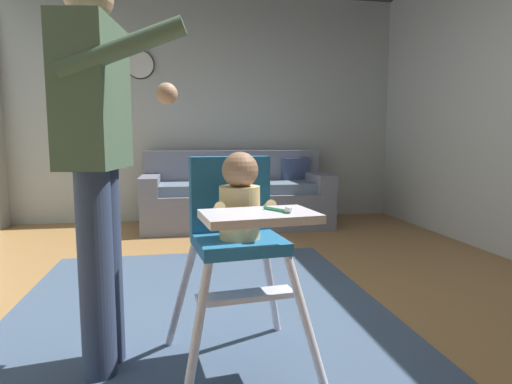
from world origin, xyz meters
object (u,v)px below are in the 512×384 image
at_px(couch, 237,197).
at_px(adult_standing, 98,154).
at_px(wall_clock, 140,65).
at_px(high_chair, 239,220).

relative_size(couch, adult_standing, 1.28).
distance_m(couch, wall_clock, 1.93).
height_order(adult_standing, wall_clock, wall_clock).
bearing_deg(adult_standing, high_chair, -0.13).
xyz_separation_m(couch, wall_clock, (-1.07, 0.48, 1.53)).
bearing_deg(wall_clock, adult_standing, -88.08).
height_order(high_chair, adult_standing, adult_standing).
relative_size(high_chair, wall_clock, 2.81).
distance_m(adult_standing, wall_clock, 3.58).
bearing_deg(couch, high_chair, -7.18).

